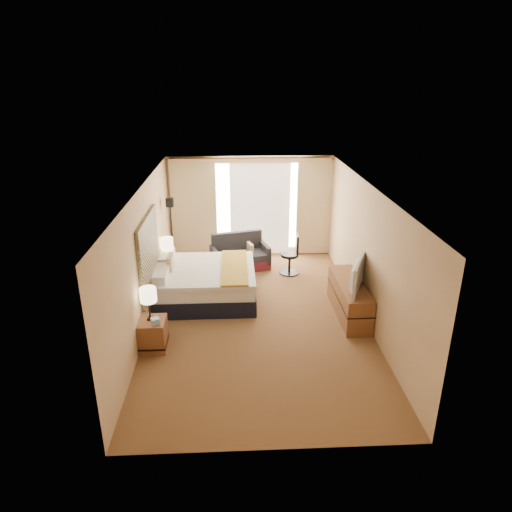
{
  "coord_description": "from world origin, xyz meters",
  "views": [
    {
      "loc": [
        -0.42,
        -8.0,
        4.46
      ],
      "look_at": [
        -0.01,
        0.4,
        1.13
      ],
      "focal_mm": 32.0,
      "sensor_mm": 36.0,
      "label": 1
    }
  ],
  "objects_px": {
    "bed": "(205,282)",
    "floor_lamp": "(171,221)",
    "nightstand_left": "(153,334)",
    "media_dresser": "(349,298)",
    "television": "(353,275)",
    "lamp_left": "(148,296)",
    "lamp_right": "(167,244)",
    "nightstand_right": "(171,276)",
    "loveseat": "(240,257)",
    "desk_chair": "(292,256)"
  },
  "relations": [
    {
      "from": "nightstand_left",
      "to": "media_dresser",
      "type": "relative_size",
      "value": 0.31
    },
    {
      "from": "media_dresser",
      "to": "lamp_right",
      "type": "distance_m",
      "value": 4.11
    },
    {
      "from": "floor_lamp",
      "to": "lamp_right",
      "type": "height_order",
      "value": "floor_lamp"
    },
    {
      "from": "media_dresser",
      "to": "floor_lamp",
      "type": "distance_m",
      "value": 4.48
    },
    {
      "from": "nightstand_right",
      "to": "media_dresser",
      "type": "height_order",
      "value": "media_dresser"
    },
    {
      "from": "media_dresser",
      "to": "desk_chair",
      "type": "height_order",
      "value": "desk_chair"
    },
    {
      "from": "lamp_left",
      "to": "nightstand_left",
      "type": "bearing_deg",
      "value": -44.84
    },
    {
      "from": "loveseat",
      "to": "desk_chair",
      "type": "bearing_deg",
      "value": -32.54
    },
    {
      "from": "nightstand_left",
      "to": "loveseat",
      "type": "xyz_separation_m",
      "value": [
        1.57,
        3.54,
        0.01
      ]
    },
    {
      "from": "nightstand_left",
      "to": "floor_lamp",
      "type": "height_order",
      "value": "floor_lamp"
    },
    {
      "from": "nightstand_right",
      "to": "bed",
      "type": "height_order",
      "value": "bed"
    },
    {
      "from": "nightstand_right",
      "to": "lamp_left",
      "type": "bearing_deg",
      "value": -90.66
    },
    {
      "from": "bed",
      "to": "lamp_right",
      "type": "relative_size",
      "value": 3.44
    },
    {
      "from": "lamp_right",
      "to": "nightstand_right",
      "type": "bearing_deg",
      "value": -56.0
    },
    {
      "from": "media_dresser",
      "to": "lamp_right",
      "type": "height_order",
      "value": "lamp_right"
    },
    {
      "from": "media_dresser",
      "to": "lamp_right",
      "type": "relative_size",
      "value": 2.99
    },
    {
      "from": "nightstand_left",
      "to": "desk_chair",
      "type": "distance_m",
      "value": 4.22
    },
    {
      "from": "lamp_left",
      "to": "media_dresser",
      "type": "bearing_deg",
      "value": 15.32
    },
    {
      "from": "nightstand_left",
      "to": "media_dresser",
      "type": "xyz_separation_m",
      "value": [
        3.7,
        1.05,
        0.07
      ]
    },
    {
      "from": "nightstand_right",
      "to": "media_dresser",
      "type": "bearing_deg",
      "value": -21.4
    },
    {
      "from": "loveseat",
      "to": "floor_lamp",
      "type": "xyz_separation_m",
      "value": [
        -1.6,
        -0.19,
        1.02
      ]
    },
    {
      "from": "nightstand_right",
      "to": "floor_lamp",
      "type": "height_order",
      "value": "floor_lamp"
    },
    {
      "from": "lamp_left",
      "to": "lamp_right",
      "type": "bearing_deg",
      "value": 90.57
    },
    {
      "from": "lamp_left",
      "to": "lamp_right",
      "type": "height_order",
      "value": "lamp_right"
    },
    {
      "from": "nightstand_right",
      "to": "television",
      "type": "relative_size",
      "value": 0.53
    },
    {
      "from": "media_dresser",
      "to": "bed",
      "type": "xyz_separation_m",
      "value": [
        -2.89,
        0.85,
        0.02
      ]
    },
    {
      "from": "bed",
      "to": "lamp_left",
      "type": "distance_m",
      "value": 2.15
    },
    {
      "from": "bed",
      "to": "floor_lamp",
      "type": "xyz_separation_m",
      "value": [
        -0.84,
        1.45,
        0.93
      ]
    },
    {
      "from": "media_dresser",
      "to": "lamp_left",
      "type": "height_order",
      "value": "lamp_left"
    },
    {
      "from": "bed",
      "to": "television",
      "type": "height_order",
      "value": "television"
    },
    {
      "from": "desk_chair",
      "to": "television",
      "type": "distance_m",
      "value": 2.6
    },
    {
      "from": "floor_lamp",
      "to": "lamp_right",
      "type": "xyz_separation_m",
      "value": [
        -0.02,
        -0.77,
        -0.29
      ]
    },
    {
      "from": "media_dresser",
      "to": "floor_lamp",
      "type": "bearing_deg",
      "value": 148.34
    },
    {
      "from": "loveseat",
      "to": "desk_chair",
      "type": "relative_size",
      "value": 1.54
    },
    {
      "from": "nightstand_right",
      "to": "desk_chair",
      "type": "xyz_separation_m",
      "value": [
        2.81,
        0.65,
        0.16
      ]
    },
    {
      "from": "bed",
      "to": "floor_lamp",
      "type": "distance_m",
      "value": 1.92
    },
    {
      "from": "nightstand_left",
      "to": "loveseat",
      "type": "relative_size",
      "value": 0.36
    },
    {
      "from": "media_dresser",
      "to": "loveseat",
      "type": "relative_size",
      "value": 1.18
    },
    {
      "from": "loveseat",
      "to": "lamp_right",
      "type": "relative_size",
      "value": 2.53
    },
    {
      "from": "desk_chair",
      "to": "nightstand_left",
      "type": "bearing_deg",
      "value": -127.49
    },
    {
      "from": "nightstand_left",
      "to": "bed",
      "type": "xyz_separation_m",
      "value": [
        0.81,
        1.9,
        0.09
      ]
    },
    {
      "from": "desk_chair",
      "to": "lamp_right",
      "type": "distance_m",
      "value": 2.98
    },
    {
      "from": "nightstand_right",
      "to": "media_dresser",
      "type": "distance_m",
      "value": 3.97
    },
    {
      "from": "media_dresser",
      "to": "television",
      "type": "distance_m",
      "value": 0.72
    },
    {
      "from": "media_dresser",
      "to": "lamp_left",
      "type": "bearing_deg",
      "value": -164.68
    },
    {
      "from": "nightstand_left",
      "to": "media_dresser",
      "type": "height_order",
      "value": "media_dresser"
    },
    {
      "from": "loveseat",
      "to": "television",
      "type": "height_order",
      "value": "television"
    },
    {
      "from": "nightstand_left",
      "to": "nightstand_right",
      "type": "xyz_separation_m",
      "value": [
        0.0,
        2.5,
        0.0
      ]
    },
    {
      "from": "nightstand_left",
      "to": "bed",
      "type": "relative_size",
      "value": 0.27
    },
    {
      "from": "nightstand_left",
      "to": "media_dresser",
      "type": "bearing_deg",
      "value": 15.84
    }
  ]
}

